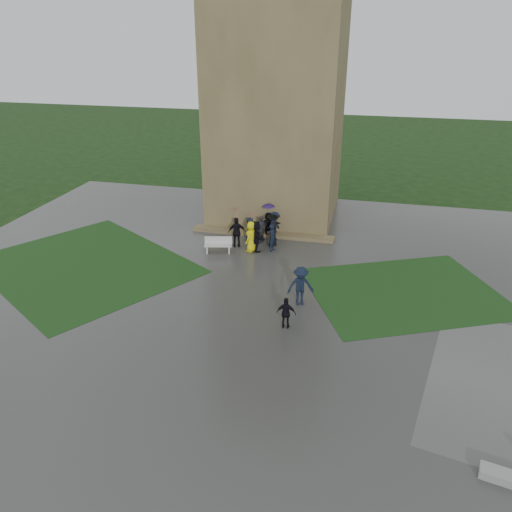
% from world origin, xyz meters
% --- Properties ---
extents(ground, '(120.00, 120.00, 0.00)m').
position_xyz_m(ground, '(0.00, 0.00, 0.00)').
color(ground, black).
extents(plaza, '(34.00, 34.00, 0.02)m').
position_xyz_m(plaza, '(0.00, 2.00, 0.01)').
color(plaza, '#343431').
rests_on(plaza, ground).
extents(lawn_inset_left, '(14.10, 13.46, 0.01)m').
position_xyz_m(lawn_inset_left, '(-8.50, 4.00, 0.03)').
color(lawn_inset_left, '#143412').
rests_on(lawn_inset_left, plaza).
extents(lawn_inset_right, '(11.12, 10.15, 0.01)m').
position_xyz_m(lawn_inset_right, '(8.50, 5.00, 0.03)').
color(lawn_inset_right, '#143412').
rests_on(lawn_inset_right, plaza).
extents(tower, '(8.00, 8.00, 18.00)m').
position_xyz_m(tower, '(0.00, 15.00, 9.00)').
color(tower, brown).
rests_on(tower, ground).
extents(tower_plinth, '(9.00, 0.80, 0.22)m').
position_xyz_m(tower_plinth, '(0.00, 10.60, 0.13)').
color(tower_plinth, brown).
rests_on(tower_plinth, plaza).
extents(bench, '(1.67, 0.85, 0.92)m').
position_xyz_m(bench, '(-1.90, 7.45, 0.50)').
color(bench, beige).
rests_on(bench, plaza).
extents(visitor_cluster, '(3.12, 3.49, 2.47)m').
position_xyz_m(visitor_cluster, '(0.13, 8.99, 1.07)').
color(visitor_cluster, black).
rests_on(visitor_cluster, plaza).
extents(pedestrian_mid, '(1.39, 1.05, 1.93)m').
position_xyz_m(pedestrian_mid, '(3.65, 2.62, 0.98)').
color(pedestrian_mid, black).
rests_on(pedestrian_mid, plaza).
extents(pedestrian_near, '(0.87, 0.51, 1.46)m').
position_xyz_m(pedestrian_near, '(3.37, 0.46, 0.75)').
color(pedestrian_near, black).
rests_on(pedestrian_near, plaza).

